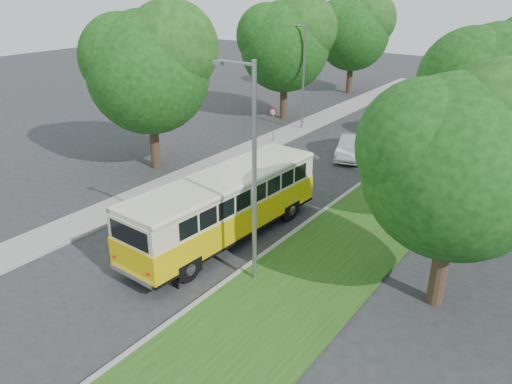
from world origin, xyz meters
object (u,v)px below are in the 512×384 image
Objects in this scene: car_blue at (408,124)px; lamppost_far at (302,73)px; vintage_bus at (225,208)px; lamppost_near at (252,169)px; car_grey at (418,110)px; car_white at (352,147)px; car_silver at (383,149)px.

lamppost_far is at bearing -153.41° from car_blue.
lamppost_far is 17.92m from vintage_bus.
car_blue is at bearing 95.11° from lamppost_near.
lamppost_far reaches higher than vintage_bus.
car_white is at bearing -74.68° from car_grey.
car_blue is (6.94, 3.42, -3.41)m from lamppost_far.
car_grey is (-2.79, 26.50, -3.62)m from lamppost_near.
lamppost_near is at bearing -67.41° from car_grey.
lamppost_far is at bearing 155.91° from car_silver.
car_grey is at bearing 73.12° from car_white.
lamppost_near is at bearing -84.52° from car_blue.
car_white is 7.18m from car_blue.
vintage_bus is at bearing -104.45° from car_white.
lamppost_far reaches higher than car_grey.
lamppost_near reaches higher than vintage_bus.
lamppost_far is 1.39× the size of car_grey.
lamppost_near is 1.64× the size of car_blue.
car_silver is 1.87m from car_white.
vintage_bus is at bearing 146.10° from lamppost_near.
car_white is at bearing 94.35° from vintage_bus.
lamppost_near is 1.07× the size of lamppost_far.
car_silver is (1.52, 13.54, -0.74)m from vintage_bus.
car_blue is 4.66m from car_grey.
lamppost_near is 15.88m from car_silver.
car_silver is at bearing -65.61° from car_grey.
car_grey is (-0.83, 4.58, 0.04)m from car_blue.
car_silver is at bearing 94.70° from lamppost_near.
car_blue is at bearing 94.03° from car_silver.
car_grey is at bearing 52.62° from lamppost_far.
vintage_bus is (-2.78, 1.87, -2.89)m from lamppost_near.
car_silver is at bearing -22.05° from lamppost_far.
lamppost_far is 1.74× the size of car_silver.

